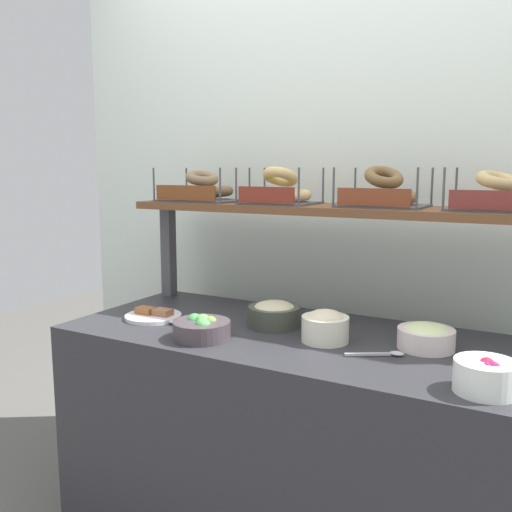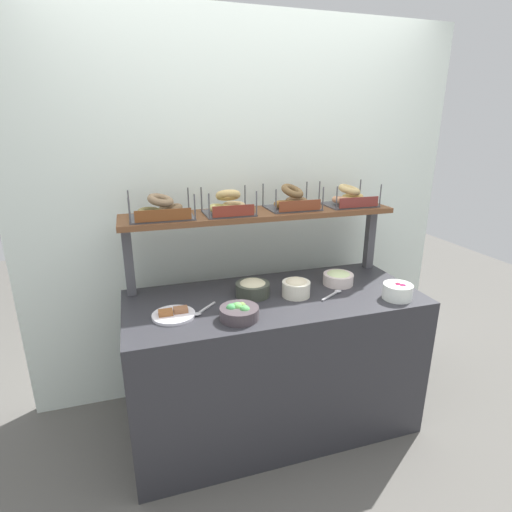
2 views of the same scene
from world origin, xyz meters
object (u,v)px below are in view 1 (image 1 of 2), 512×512
at_px(bowl_scallion_spread, 426,336).
at_px(bowl_potato_salad, 325,326).
at_px(serving_spoon_near_plate, 184,321).
at_px(bagel_basket_cinnamon_raisin, 382,194).
at_px(bagel_basket_poppy, 201,190).
at_px(bowl_veggie_mix, 202,328).
at_px(serving_spoon_by_edge, 384,354).
at_px(bowl_beet_salad, 486,376).
at_px(serving_plate_white, 153,315).
at_px(bagel_basket_sesame, 496,196).
at_px(bagel_basket_plain, 280,192).
at_px(bowl_tuna_salad, 274,314).

relative_size(bowl_scallion_spread, bowl_potato_salad, 1.15).
height_order(serving_spoon_near_plate, bagel_basket_cinnamon_raisin, bagel_basket_cinnamon_raisin).
bearing_deg(bowl_scallion_spread, bagel_basket_poppy, 168.66).
xyz_separation_m(bowl_veggie_mix, serving_spoon_by_edge, (0.59, 0.12, -0.03)).
height_order(bowl_beet_salad, serving_plate_white, bowl_beet_salad).
distance_m(bowl_veggie_mix, serving_plate_white, 0.33).
bearing_deg(serving_spoon_by_edge, bowl_scallion_spread, 54.33).
xyz_separation_m(bowl_scallion_spread, bowl_veggie_mix, (-0.68, -0.26, -0.01)).
relative_size(serving_plate_white, bagel_basket_cinnamon_raisin, 0.71).
distance_m(bowl_potato_salad, bagel_basket_cinnamon_raisin, 0.53).
xyz_separation_m(serving_plate_white, serving_spoon_near_plate, (0.14, 0.00, -0.00)).
height_order(bowl_veggie_mix, bagel_basket_sesame, bagel_basket_sesame).
relative_size(bagel_basket_cinnamon_raisin, bagel_basket_sesame, 0.99).
bearing_deg(bowl_veggie_mix, bowl_scallion_spread, 20.50).
distance_m(bowl_veggie_mix, serving_spoon_near_plate, 0.21).
xyz_separation_m(bagel_basket_plain, bagel_basket_sesame, (0.78, 0.02, -0.00)).
bearing_deg(serving_spoon_by_edge, bowl_veggie_mix, -168.28).
distance_m(bowl_veggie_mix, bowl_potato_salad, 0.41).
height_order(bowl_potato_salad, bagel_basket_sesame, bagel_basket_sesame).
relative_size(serving_spoon_by_edge, bagel_basket_plain, 0.60).
xyz_separation_m(serving_spoon_near_plate, serving_spoon_by_edge, (0.75, -0.00, 0.00)).
bearing_deg(serving_plate_white, bagel_basket_poppy, 90.06).
bearing_deg(bagel_basket_poppy, bagel_basket_plain, -0.58).
relative_size(bowl_scallion_spread, bagel_basket_poppy, 0.53).
height_order(bowl_veggie_mix, bowl_tuna_salad, bowl_tuna_salad).
bearing_deg(bowl_potato_salad, bagel_basket_cinnamon_raisin, 73.97).
xyz_separation_m(bowl_veggie_mix, bagel_basket_plain, (0.06, 0.45, 0.44)).
distance_m(serving_plate_white, bagel_basket_cinnamon_raisin, 0.97).
xyz_separation_m(serving_spoon_by_edge, bagel_basket_poppy, (-0.89, 0.33, 0.47)).
relative_size(serving_plate_white, serving_spoon_by_edge, 1.32).
bearing_deg(bowl_veggie_mix, bowl_beet_salad, -1.89).
relative_size(bagel_basket_poppy, bagel_basket_cinnamon_raisin, 1.12).
bearing_deg(bowl_tuna_salad, serving_spoon_near_plate, -158.02).
height_order(bowl_scallion_spread, serving_spoon_near_plate, bowl_scallion_spread).
bearing_deg(serving_spoon_by_edge, bowl_beet_salad, -26.38).
height_order(bowl_potato_salad, serving_plate_white, bowl_potato_salad).
relative_size(bowl_scallion_spread, serving_spoon_by_edge, 1.10).
xyz_separation_m(serving_spoon_near_plate, bagel_basket_poppy, (-0.14, 0.33, 0.47)).
bearing_deg(serving_spoon_near_plate, bowl_potato_salad, 4.98).
relative_size(bowl_veggie_mix, bowl_beet_salad, 1.22).
bearing_deg(bowl_potato_salad, bagel_basket_poppy, 157.46).
bearing_deg(bowl_beet_salad, bowl_veggie_mix, 178.11).
height_order(bowl_beet_salad, bagel_basket_sesame, bagel_basket_sesame).
bearing_deg(bagel_basket_sesame, serving_spoon_by_edge, -126.19).
bearing_deg(bowl_scallion_spread, bowl_tuna_salad, -179.34).
bearing_deg(bowl_tuna_salad, bowl_scallion_spread, 0.66).
xyz_separation_m(bowl_veggie_mix, bagel_basket_cinnamon_raisin, (0.46, 0.48, 0.44)).
bearing_deg(bowl_tuna_salad, bowl_veggie_mix, -120.33).
xyz_separation_m(bowl_potato_salad, serving_plate_white, (-0.68, -0.05, -0.04)).
height_order(bowl_veggie_mix, bagel_basket_cinnamon_raisin, bagel_basket_cinnamon_raisin).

